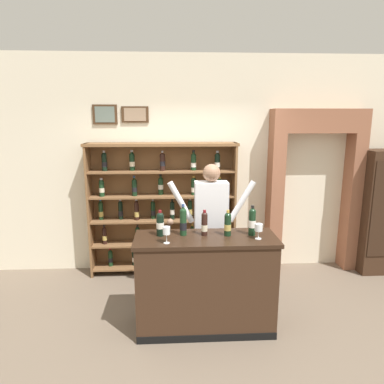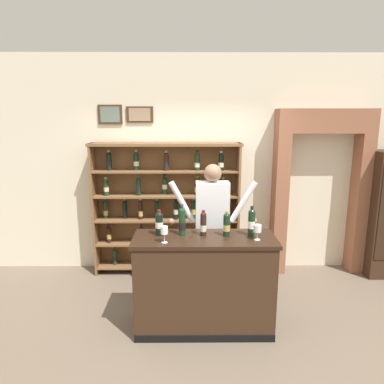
{
  "view_description": "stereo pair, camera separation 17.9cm",
  "coord_description": "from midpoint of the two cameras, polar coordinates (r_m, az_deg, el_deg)",
  "views": [
    {
      "loc": [
        -0.23,
        -3.47,
        2.27
      ],
      "look_at": [
        -0.03,
        0.31,
        1.46
      ],
      "focal_mm": 32.7,
      "sensor_mm": 36.0,
      "label": 1
    },
    {
      "loc": [
        -0.06,
        -3.47,
        2.27
      ],
      "look_at": [
        -0.03,
        0.31,
        1.46
      ],
      "focal_mm": 32.7,
      "sensor_mm": 36.0,
      "label": 2
    }
  ],
  "objects": [
    {
      "name": "wine_glass_left",
      "position": [
        3.49,
        -5.66,
        -6.38
      ],
      "size": [
        0.07,
        0.07,
        0.17
      ],
      "color": "silver",
      "rests_on": "tasting_counter"
    },
    {
      "name": "tasting_bottle_rosso",
      "position": [
        3.7,
        -2.83,
        -4.83
      ],
      "size": [
        0.07,
        0.07,
        0.34
      ],
      "color": "#19381E",
      "rests_on": "tasting_counter"
    },
    {
      "name": "tasting_bottle_grappa",
      "position": [
        3.7,
        4.46,
        -5.2
      ],
      "size": [
        0.07,
        0.07,
        0.28
      ],
      "color": "black",
      "rests_on": "tasting_counter"
    },
    {
      "name": "wine_shelf",
      "position": [
        5.1,
        -5.8,
        -2.07
      ],
      "size": [
        2.14,
        0.34,
        1.93
      ],
      "color": "brown",
      "rests_on": "ground"
    },
    {
      "name": "tasting_bottle_super_tuscan",
      "position": [
        3.71,
        -6.6,
        -5.12
      ],
      "size": [
        0.08,
        0.08,
        0.28
      ],
      "color": "black",
      "rests_on": "tasting_counter"
    },
    {
      "name": "shopkeeper",
      "position": [
        4.25,
        1.92,
        -4.35
      ],
      "size": [
        1.08,
        0.22,
        1.74
      ],
      "color": "#2D3347",
      "rests_on": "ground"
    },
    {
      "name": "back_wall",
      "position": [
        5.23,
        -1.5,
        4.43
      ],
      "size": [
        12.0,
        0.19,
        3.15
      ],
      "color": "beige",
      "rests_on": "ground"
    },
    {
      "name": "ground_plane",
      "position": [
        4.15,
        -0.63,
        -21.25
      ],
      "size": [
        14.0,
        14.0,
        0.02
      ],
      "primitive_type": "cube",
      "color": "#6B5B4C"
    },
    {
      "name": "tasting_counter",
      "position": [
        3.89,
        0.83,
        -14.65
      ],
      "size": [
        1.5,
        0.57,
        1.05
      ],
      "color": "#382316",
      "rests_on": "ground"
    },
    {
      "name": "tasting_bottle_vin_santo",
      "position": [
        3.7,
        0.65,
        -5.16
      ],
      "size": [
        0.07,
        0.07,
        0.28
      ],
      "color": "black",
      "rests_on": "tasting_counter"
    },
    {
      "name": "tasting_bottle_riserva",
      "position": [
        3.74,
        8.44,
        -4.72
      ],
      "size": [
        0.08,
        0.08,
        0.32
      ],
      "color": "black",
      "rests_on": "tasting_counter"
    },
    {
      "name": "archway_doorway",
      "position": [
        5.5,
        18.18,
        1.83
      ],
      "size": [
        1.36,
        0.45,
        2.39
      ],
      "color": "#935B42",
      "rests_on": "ground"
    },
    {
      "name": "wine_glass_center",
      "position": [
        3.64,
        9.43,
        -5.81
      ],
      "size": [
        0.08,
        0.08,
        0.16
      ],
      "color": "silver",
      "rests_on": "tasting_counter"
    }
  ]
}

